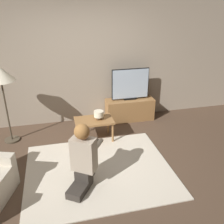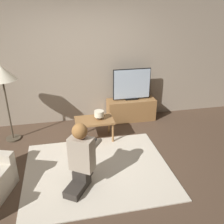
{
  "view_description": "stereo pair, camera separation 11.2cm",
  "coord_description": "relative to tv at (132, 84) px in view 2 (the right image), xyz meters",
  "views": [
    {
      "loc": [
        -0.56,
        -3.2,
        2.49
      ],
      "look_at": [
        0.38,
        0.7,
        0.67
      ],
      "focal_mm": 40.0,
      "sensor_mm": 36.0,
      "label": 1
    },
    {
      "loc": [
        -0.45,
        -3.22,
        2.49
      ],
      "look_at": [
        0.38,
        0.7,
        0.67
      ],
      "focal_mm": 40.0,
      "sensor_mm": 36.0,
      "label": 2
    }
  ],
  "objects": [
    {
      "name": "floor_lamp",
      "position": [
        -2.48,
        -0.36,
        0.44
      ],
      "size": [
        0.5,
        0.5,
        1.46
      ],
      "color": "#4C4233",
      "rests_on": "ground_plane"
    },
    {
      "name": "rug",
      "position": [
        -1.02,
        -1.66,
        -0.82
      ],
      "size": [
        2.27,
        1.88,
        0.02
      ],
      "color": "beige",
      "rests_on": "ground_plane"
    },
    {
      "name": "wall_back",
      "position": [
        -1.02,
        0.27,
        0.47
      ],
      "size": [
        10.0,
        0.06,
        2.6
      ],
      "color": "tan",
      "rests_on": "ground_plane"
    },
    {
      "name": "ground_plane",
      "position": [
        -1.02,
        -1.66,
        -0.83
      ],
      "size": [
        10.0,
        10.0,
        0.0
      ],
      "primitive_type": "plane",
      "color": "brown"
    },
    {
      "name": "tv_stand",
      "position": [
        0.0,
        -0.0,
        -0.59
      ],
      "size": [
        1.05,
        0.37,
        0.48
      ],
      "color": "olive",
      "rests_on": "ground_plane"
    },
    {
      "name": "tv",
      "position": [
        0.0,
        0.0,
        0.0
      ],
      "size": [
        0.82,
        0.08,
        0.69
      ],
      "color": "black",
      "rests_on": "tv_stand"
    },
    {
      "name": "coffee_table",
      "position": [
        -0.92,
        -0.69,
        -0.46
      ],
      "size": [
        0.72,
        0.46,
        0.42
      ],
      "color": "olive",
      "rests_on": "ground_plane"
    },
    {
      "name": "table_lamp",
      "position": [
        -0.83,
        -0.7,
        -0.31
      ],
      "size": [
        0.18,
        0.18,
        0.17
      ],
      "color": "#4C3823",
      "rests_on": "coffee_table"
    },
    {
      "name": "person_kneeling",
      "position": [
        -1.28,
        -1.94,
        -0.32
      ],
      "size": [
        0.64,
        0.8,
        0.98
      ],
      "rotation": [
        0.0,
        0.0,
        2.56
      ],
      "color": "#332D28",
      "rests_on": "rug"
    }
  ]
}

